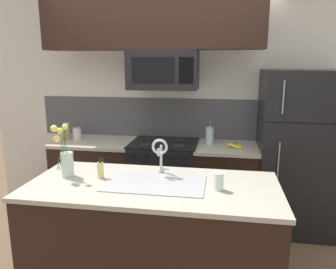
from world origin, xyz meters
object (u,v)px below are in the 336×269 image
object	(u,v)px
stove_range	(164,181)
drinking_glass	(219,181)
sink_faucet	(160,151)
banana_bunch	(235,146)
refrigerator	(296,152)
flower_vase	(66,160)
dish_soap_bottle	(100,170)
storage_jar_tall	(67,131)
microwave	(163,70)
storage_jar_medium	(77,133)
french_press	(210,135)

from	to	relation	value
stove_range	drinking_glass	world-z (taller)	drinking_glass
sink_faucet	banana_bunch	bearing A→B (deg)	56.75
refrigerator	flower_vase	bearing A→B (deg)	-148.92
refrigerator	flower_vase	distance (m)	2.37
dish_soap_bottle	drinking_glass	size ratio (longest dim) A/B	1.27
stove_range	storage_jar_tall	bearing A→B (deg)	179.51
microwave	sink_faucet	size ratio (longest dim) A/B	2.43
storage_jar_medium	sink_faucet	distance (m)	1.63
flower_vase	dish_soap_bottle	bearing A→B (deg)	1.76
storage_jar_tall	storage_jar_medium	size ratio (longest dim) A/B	1.40
storage_jar_medium	dish_soap_bottle	size ratio (longest dim) A/B	0.86
flower_vase	microwave	bearing A→B (deg)	63.59
refrigerator	flower_vase	world-z (taller)	refrigerator
storage_jar_medium	sink_faucet	xyz separation A→B (m)	(1.22, -1.07, 0.13)
sink_faucet	drinking_glass	bearing A→B (deg)	-28.00
storage_jar_medium	drinking_glass	world-z (taller)	storage_jar_medium
storage_jar_tall	drinking_glass	world-z (taller)	storage_jar_tall
storage_jar_medium	banana_bunch	bearing A→B (deg)	-2.99
drinking_glass	flower_vase	xyz separation A→B (m)	(-1.22, 0.09, 0.07)
storage_jar_medium	sink_faucet	size ratio (longest dim) A/B	0.46
sink_faucet	refrigerator	bearing A→B (deg)	39.32
stove_range	refrigerator	bearing A→B (deg)	0.80
stove_range	french_press	distance (m)	0.75
microwave	sink_faucet	xyz separation A→B (m)	(0.16, -1.01, -0.63)
storage_jar_medium	dish_soap_bottle	distance (m)	1.45
stove_range	storage_jar_tall	distance (m)	1.30
microwave	flower_vase	world-z (taller)	microwave
stove_range	microwave	size ratio (longest dim) A/B	1.25
banana_bunch	flower_vase	size ratio (longest dim) A/B	0.43
sink_faucet	dish_soap_bottle	xyz separation A→B (m)	(-0.46, -0.16, -0.13)
drinking_glass	flower_vase	world-z (taller)	flower_vase
microwave	french_press	distance (m)	0.89
stove_range	storage_jar_medium	size ratio (longest dim) A/B	6.56
microwave	storage_jar_tall	size ratio (longest dim) A/B	3.74
french_press	flower_vase	distance (m)	1.67
dish_soap_bottle	stove_range	bearing A→B (deg)	75.87
stove_range	french_press	xyz separation A→B (m)	(0.51, 0.06, 0.55)
french_press	storage_jar_medium	bearing A→B (deg)	-179.17
microwave	sink_faucet	world-z (taller)	microwave
refrigerator	storage_jar_medium	bearing A→B (deg)	179.61
banana_bunch	french_press	size ratio (longest dim) A/B	0.72
storage_jar_medium	sink_faucet	bearing A→B (deg)	-41.21
refrigerator	banana_bunch	xyz separation A→B (m)	(-0.65, -0.08, 0.06)
refrigerator	sink_faucet	xyz separation A→B (m)	(-1.28, -1.05, 0.24)
refrigerator	french_press	distance (m)	0.94
storage_jar_tall	dish_soap_bottle	bearing A→B (deg)	-53.72
microwave	stove_range	bearing A→B (deg)	90.16
refrigerator	storage_jar_medium	world-z (taller)	refrigerator
drinking_glass	microwave	bearing A→B (deg)	116.66
stove_range	banana_bunch	xyz separation A→B (m)	(0.79, -0.06, 0.47)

